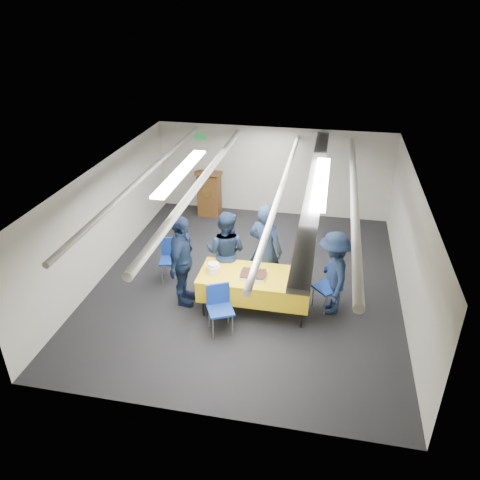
% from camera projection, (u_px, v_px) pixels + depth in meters
% --- Properties ---
extents(ground, '(7.00, 7.00, 0.00)m').
position_uv_depth(ground, '(248.00, 281.00, 9.59)').
color(ground, black).
rests_on(ground, ground).
extents(room_shell, '(6.00, 7.00, 2.30)m').
position_uv_depth(room_shell, '(257.00, 192.00, 9.08)').
color(room_shell, beige).
rests_on(room_shell, ground).
extents(serving_table, '(2.01, 0.93, 0.77)m').
position_uv_depth(serving_table, '(255.00, 285.00, 8.47)').
color(serving_table, black).
rests_on(serving_table, ground).
extents(sheet_cake, '(0.47, 0.36, 0.08)m').
position_uv_depth(sheet_cake, '(253.00, 275.00, 8.30)').
color(sheet_cake, white).
rests_on(sheet_cake, serving_table).
extents(plate_stack_left, '(0.24, 0.24, 0.18)m').
position_uv_depth(plate_stack_left, '(213.00, 268.00, 8.42)').
color(plate_stack_left, white).
rests_on(plate_stack_left, serving_table).
extents(plate_stack_right, '(0.20, 0.20, 0.16)m').
position_uv_depth(plate_stack_right, '(296.00, 277.00, 8.16)').
color(plate_stack_right, white).
rests_on(plate_stack_right, serving_table).
extents(podium, '(0.62, 0.53, 1.25)m').
position_uv_depth(podium, '(209.00, 192.00, 12.22)').
color(podium, brown).
rests_on(podium, ground).
extents(chair_near, '(0.56, 0.56, 0.87)m').
position_uv_depth(chair_near, '(219.00, 303.00, 8.01)').
color(chair_near, gray).
rests_on(chair_near, ground).
extents(chair_right, '(0.59, 0.59, 0.87)m').
position_uv_depth(chair_right, '(331.00, 283.00, 8.58)').
color(chair_right, gray).
rests_on(chair_right, ground).
extents(chair_left, '(0.50, 0.50, 0.87)m').
position_uv_depth(chair_left, '(171.00, 255.00, 9.50)').
color(chair_left, gray).
rests_on(chair_left, ground).
extents(sailor_a, '(0.79, 0.64, 1.87)m').
position_uv_depth(sailor_a, '(265.00, 250.00, 8.83)').
color(sailor_a, black).
rests_on(sailor_a, ground).
extents(sailor_b, '(0.89, 0.74, 1.68)m').
position_uv_depth(sailor_b, '(226.00, 252.00, 8.96)').
color(sailor_b, black).
rests_on(sailor_b, ground).
extents(sailor_c, '(0.45, 1.05, 1.78)m').
position_uv_depth(sailor_c, '(182.00, 262.00, 8.54)').
color(sailor_c, black).
rests_on(sailor_c, ground).
extents(sailor_d, '(0.78, 1.13, 1.60)m').
position_uv_depth(sailor_d, '(333.00, 274.00, 8.35)').
color(sailor_d, black).
rests_on(sailor_d, ground).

